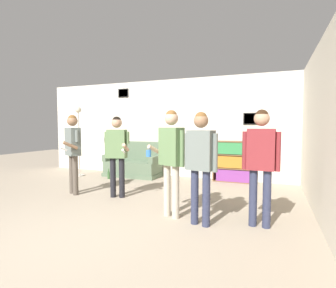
# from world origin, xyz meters

# --- Properties ---
(ground_plane) EXTENTS (20.00, 20.00, 0.00)m
(ground_plane) POSITION_xyz_m (0.00, 0.00, 0.00)
(ground_plane) COLOR gray
(wall_back) EXTENTS (8.60, 0.08, 2.70)m
(wall_back) POSITION_xyz_m (0.00, 4.68, 1.35)
(wall_back) COLOR silver
(wall_back) RESTS_ON ground_plane
(wall_right) EXTENTS (0.06, 7.05, 2.70)m
(wall_right) POSITION_xyz_m (3.13, 2.32, 1.35)
(wall_right) COLOR silver
(wall_right) RESTS_ON ground_plane
(couch) EXTENTS (1.56, 0.80, 0.95)m
(couch) POSITION_xyz_m (-1.17, 4.27, 0.31)
(couch) COLOR #5B7056
(couch) RESTS_ON ground_plane
(bookshelf) EXTENTS (1.01, 0.30, 1.03)m
(bookshelf) POSITION_xyz_m (1.57, 4.46, 0.51)
(bookshelf) COLOR brown
(bookshelf) RESTS_ON ground_plane
(floor_lamp) EXTENTS (0.28, 0.28, 1.95)m
(floor_lamp) POSITION_xyz_m (-2.59, 3.67, 1.21)
(floor_lamp) COLOR #ADA89E
(floor_lamp) RESTS_ON ground_plane
(person_player_foreground_left) EXTENTS (0.45, 0.58, 1.63)m
(person_player_foreground_left) POSITION_xyz_m (-1.32, 2.01, 1.00)
(person_player_foreground_left) COLOR brown
(person_player_foreground_left) RESTS_ON ground_plane
(person_player_foreground_center) EXTENTS (0.55, 0.41, 1.59)m
(person_player_foreground_center) POSITION_xyz_m (-0.34, 2.13, 0.97)
(person_player_foreground_center) COLOR black
(person_player_foreground_center) RESTS_ON ground_plane
(person_watcher_holding_cup) EXTENTS (0.57, 0.37, 1.64)m
(person_watcher_holding_cup) POSITION_xyz_m (1.04, 1.47, 1.00)
(person_watcher_holding_cup) COLOR #B7AD99
(person_watcher_holding_cup) RESTS_ON ground_plane
(person_spectator_near_bookshelf) EXTENTS (0.49, 0.27, 1.59)m
(person_spectator_near_bookshelf) POSITION_xyz_m (1.54, 1.32, 0.97)
(person_spectator_near_bookshelf) COLOR #2D334C
(person_spectator_near_bookshelf) RESTS_ON ground_plane
(person_spectator_far_right) EXTENTS (0.50, 0.22, 1.62)m
(person_spectator_far_right) POSITION_xyz_m (2.32, 1.56, 0.99)
(person_spectator_far_right) COLOR #2D334C
(person_spectator_far_right) RESTS_ON ground_plane
(bottle_on_floor) EXTENTS (0.07, 0.07, 0.27)m
(bottle_on_floor) POSITION_xyz_m (-1.56, 3.60, 0.11)
(bottle_on_floor) COLOR #3D6638
(bottle_on_floor) RESTS_ON ground_plane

